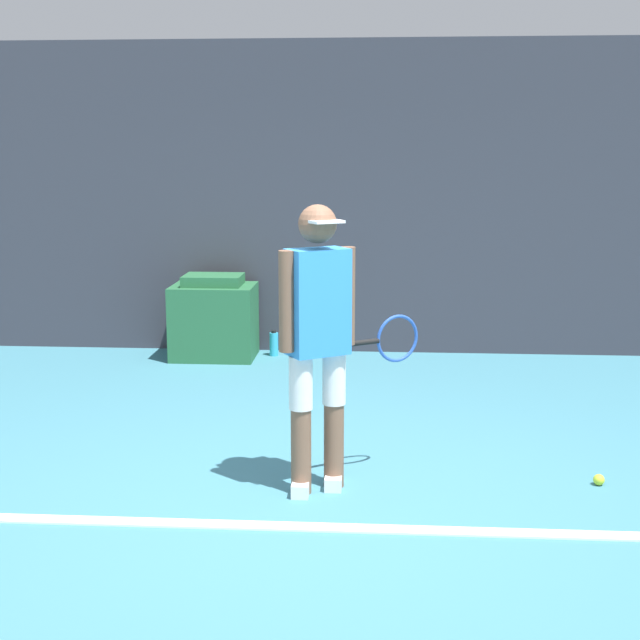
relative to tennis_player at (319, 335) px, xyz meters
The scene contains 7 objects.
ground_plane 0.98m from the tennis_player, 98.83° to the right, with size 24.00×24.00×0.00m, color teal.
back_wall 3.78m from the tennis_player, 90.63° to the left, with size 24.00×0.10×3.02m.
court_baseline 1.09m from the tennis_player, 94.17° to the right, with size 21.60×0.10×0.01m.
tennis_player is the anchor object (origin of this frame).
tennis_ball 1.92m from the tennis_player, ahead, with size 0.07×0.07×0.07m.
covered_chair 3.61m from the tennis_player, 110.62° to the left, with size 0.79×0.59×0.81m.
water_bottle 3.61m from the tennis_player, 101.32° to the left, with size 0.09×0.09×0.25m.
Camera 1 is at (0.40, -4.75, 1.99)m, focal length 50.00 mm.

